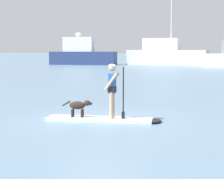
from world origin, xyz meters
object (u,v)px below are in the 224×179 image
at_px(paddleboard, 107,119).
at_px(moored_boat_starboard, 82,54).
at_px(moored_boat_outer, 166,55).
at_px(dog, 79,106).
at_px(person_paddler, 113,87).

relative_size(paddleboard, moored_boat_starboard, 0.37).
height_order(paddleboard, moored_boat_outer, moored_boat_outer).
height_order(moored_boat_starboard, moored_boat_outer, moored_boat_outer).
bearing_deg(moored_boat_outer, dog, -77.38).
bearing_deg(moored_boat_starboard, moored_boat_outer, 18.84).
bearing_deg(paddleboard, person_paddler, 14.41).
bearing_deg(paddleboard, moored_boat_outer, 103.71).
bearing_deg(dog, person_paddler, 14.41).
height_order(person_paddler, moored_boat_outer, moored_boat_outer).
distance_m(person_paddler, moored_boat_outer, 46.55).
bearing_deg(person_paddler, dog, -165.59).
relative_size(dog, moored_boat_starboard, 0.10).
height_order(person_paddler, dog, person_paddler).
height_order(paddleboard, person_paddler, person_paddler).
bearing_deg(moored_boat_starboard, paddleboard, -61.36).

